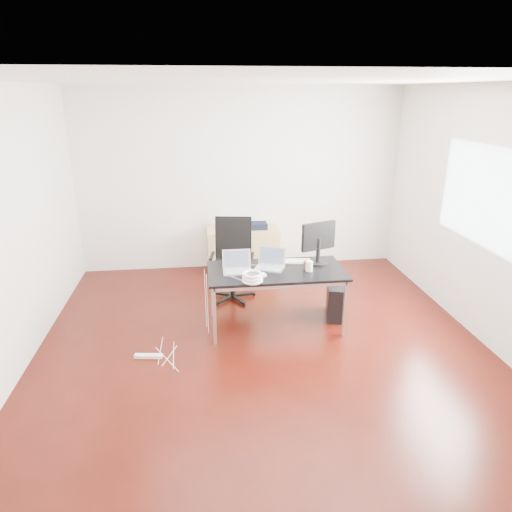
{
  "coord_description": "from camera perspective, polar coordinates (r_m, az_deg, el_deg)",
  "views": [
    {
      "loc": [
        -0.63,
        -4.53,
        2.7
      ],
      "look_at": [
        0.0,
        0.55,
        0.85
      ],
      "focal_mm": 32.0,
      "sensor_mm": 36.0,
      "label": 1
    }
  ],
  "objects": [
    {
      "name": "filing_cabinet_left",
      "position": [
        7.17,
        -4.04,
        0.67
      ],
      "size": [
        0.5,
        0.5,
        0.7
      ],
      "primitive_type": "cube",
      "color": "tan",
      "rests_on": "ground"
    },
    {
      "name": "office_chair",
      "position": [
        6.21,
        -2.95,
        0.12
      ],
      "size": [
        0.55,
        0.57,
        1.08
      ],
      "rotation": [
        0.0,
        0.0,
        -0.17
      ],
      "color": "black",
      "rests_on": "ground"
    },
    {
      "name": "power_strip",
      "position": [
        5.16,
        -13.3,
        -12.07
      ],
      "size": [
        0.31,
        0.1,
        0.04
      ],
      "primitive_type": "cube",
      "rotation": [
        0.0,
        0.0,
        -0.14
      ],
      "color": "white",
      "rests_on": "ground"
    },
    {
      "name": "keyboard",
      "position": [
        5.61,
        4.61,
        -0.66
      ],
      "size": [
        0.45,
        0.18,
        0.02
      ],
      "primitive_type": "cube",
      "rotation": [
        0.0,
        0.0,
        -0.1
      ],
      "color": "white",
      "rests_on": "desk"
    },
    {
      "name": "laptop_right",
      "position": [
        5.4,
        1.85,
        -0.92
      ],
      "size": [
        0.4,
        0.36,
        0.23
      ],
      "rotation": [
        0.0,
        0.0,
        -0.42
      ],
      "color": "silver",
      "rests_on": "desk"
    },
    {
      "name": "navy_garment",
      "position": [
        7.08,
        0.15,
        3.82
      ],
      "size": [
        0.3,
        0.24,
        0.09
      ],
      "primitive_type": "cube",
      "rotation": [
        0.0,
        0.0,
        -0.01
      ],
      "color": "black",
      "rests_on": "filing_cabinet_right"
    },
    {
      "name": "laptop_left",
      "position": [
        5.3,
        -2.37,
        -1.32
      ],
      "size": [
        0.33,
        0.25,
        0.23
      ],
      "rotation": [
        0.0,
        0.0,
        -0.0
      ],
      "color": "silver",
      "rests_on": "desk"
    },
    {
      "name": "pc_tower",
      "position": [
        5.86,
        9.88,
        -5.51
      ],
      "size": [
        0.3,
        0.48,
        0.44
      ],
      "primitive_type": "cube",
      "rotation": [
        0.0,
        0.0,
        -0.24
      ],
      "color": "black",
      "rests_on": "ground"
    },
    {
      "name": "cup_white",
      "position": [
        5.33,
        6.66,
        -1.27
      ],
      "size": [
        0.09,
        0.09,
        0.12
      ],
      "primitive_type": "cylinder",
      "rotation": [
        0.0,
        0.0,
        -0.09
      ],
      "color": "white",
      "rests_on": "desk"
    },
    {
      "name": "wastebasket",
      "position": [
        7.29,
        -0.82,
        -0.71
      ],
      "size": [
        0.31,
        0.31,
        0.28
      ],
      "primitive_type": "cylinder",
      "rotation": [
        0.0,
        0.0,
        0.37
      ],
      "color": "black",
      "rests_on": "ground"
    },
    {
      "name": "cable_coil",
      "position": [
        5.0,
        -0.46,
        -2.68
      ],
      "size": [
        0.24,
        0.24,
        0.11
      ],
      "rotation": [
        0.0,
        0.0,
        -0.32
      ],
      "color": "white",
      "rests_on": "desk"
    },
    {
      "name": "filing_cabinet_right",
      "position": [
        7.22,
        0.72,
        0.86
      ],
      "size": [
        0.5,
        0.5,
        0.7
      ],
      "primitive_type": "cube",
      "color": "tan",
      "rests_on": "ground"
    },
    {
      "name": "cup_brown",
      "position": [
        5.38,
        6.34,
        -1.16
      ],
      "size": [
        0.08,
        0.08,
        0.1
      ],
      "primitive_type": "cylinder",
      "rotation": [
        0.0,
        0.0,
        -0.08
      ],
      "color": "brown",
      "rests_on": "desk"
    },
    {
      "name": "room_shell",
      "position": [
        4.76,
        1.25,
        4.06
      ],
      "size": [
        5.0,
        5.0,
        5.0
      ],
      "color": "#330B05",
      "rests_on": "ground"
    },
    {
      "name": "monitor",
      "position": [
        5.53,
        7.8,
        1.93
      ],
      "size": [
        0.44,
        0.26,
        0.51
      ],
      "rotation": [
        0.0,
        0.0,
        0.35
      ],
      "color": "black",
      "rests_on": "desk"
    },
    {
      "name": "speaker",
      "position": [
        7.07,
        -3.84,
        4.14
      ],
      "size": [
        0.1,
        0.09,
        0.18
      ],
      "primitive_type": "cube",
      "rotation": [
        0.0,
        0.0,
        0.09
      ],
      "color": "#9E9E9E",
      "rests_on": "filing_cabinet_left"
    },
    {
      "name": "power_adapter",
      "position": [
        5.17,
        0.83,
        -2.38
      ],
      "size": [
        0.09,
        0.09,
        0.03
      ],
      "primitive_type": "cube",
      "rotation": [
        0.0,
        0.0,
        0.41
      ],
      "color": "white",
      "rests_on": "desk"
    },
    {
      "name": "desk",
      "position": [
        5.38,
        2.53,
        -2.26
      ],
      "size": [
        1.6,
        0.8,
        0.73
      ],
      "color": "black",
      "rests_on": "ground"
    }
  ]
}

